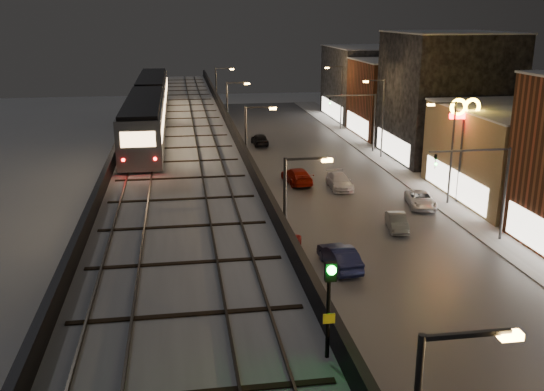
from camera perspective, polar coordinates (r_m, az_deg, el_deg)
road_surface at (r=55.75m, az=5.55°, el=-0.02°), size 17.00×120.00×0.06m
sidewalk_right at (r=58.97m, az=15.01°, el=0.45°), size 4.00×120.00×0.14m
under_viaduct_pavement at (r=54.09m, az=-8.45°, el=-0.65°), size 11.00×120.00×0.06m
elevated_viaduct at (r=49.62m, az=-8.68°, el=4.43°), size 9.00×100.00×6.30m
viaduct_trackbed at (r=49.59m, az=-8.73°, el=5.33°), size 8.40×100.00×0.32m
viaduct_parapet_streetside at (r=49.72m, az=-3.70°, el=6.06°), size 0.30×100.00×1.10m
viaduct_parapet_far at (r=49.72m, az=-13.78°, el=5.62°), size 0.30×100.00×1.10m
building_c at (r=58.40m, az=22.33°, el=3.67°), size 12.20×15.20×8.16m
building_d at (r=71.85m, az=16.10°, el=8.94°), size 12.20×13.20×14.16m
building_e at (r=84.90m, az=12.07°, el=8.97°), size 12.20×12.20×10.16m
building_f at (r=97.96m, az=9.18°, el=10.41°), size 12.20×16.20×11.16m
streetlight_left_1 at (r=32.06m, az=1.69°, el=-2.95°), size 2.57×0.28×9.00m
streetlight_left_2 at (r=49.19m, az=-2.13°, el=4.05°), size 2.57×0.28×9.00m
streetlight_right_2 at (r=53.90m, az=16.34°, el=4.51°), size 2.56×0.28×9.00m
streetlight_left_3 at (r=66.78m, az=-3.98°, el=7.40°), size 2.57×0.28×9.00m
streetlight_right_3 at (r=70.33m, az=10.21°, el=7.65°), size 2.56×0.28×9.00m
streetlight_left_4 at (r=84.55m, az=-5.07°, el=9.35°), size 2.57×0.28×9.00m
streetlight_right_4 at (r=87.37m, az=6.39°, el=9.55°), size 2.56×0.28×9.00m
traffic_light_rig_a at (r=45.88m, az=19.92°, el=1.16°), size 6.10×0.34×7.00m
traffic_light_rig_b at (r=72.97m, az=8.75°, el=7.46°), size 6.10×0.34×7.00m
subway_train at (r=55.03m, az=-11.49°, el=8.35°), size 2.86×34.73×3.42m
rail_signal at (r=16.91m, az=5.45°, el=-8.96°), size 0.34×0.43×2.97m
car_near_white at (r=39.95m, az=6.36°, el=-5.83°), size 2.08×4.82×1.54m
car_mid_silver at (r=42.23m, az=1.26°, el=-4.67°), size 3.14×4.85×1.24m
car_mid_dark at (r=59.34m, az=2.36°, el=1.81°), size 2.66×5.39×1.51m
car_far_white at (r=76.83m, az=-1.15°, el=5.26°), size 1.98×4.44×1.48m
car_onc_silver at (r=47.57m, az=11.67°, el=-2.51°), size 2.00×4.00×1.26m
car_onc_dark at (r=53.64m, az=13.82°, el=-0.42°), size 2.99×4.98×1.29m
car_onc_white at (r=57.91m, az=6.36°, el=1.28°), size 2.07×4.86×1.40m
sign_mcdonalds at (r=54.31m, az=17.64°, el=6.81°), size 2.72×0.32×9.23m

